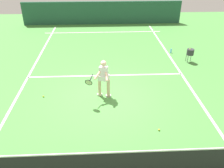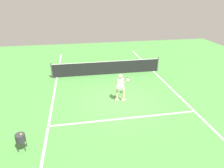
{
  "view_description": "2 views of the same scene",
  "coord_description": "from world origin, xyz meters",
  "px_view_note": "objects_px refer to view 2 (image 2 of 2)",
  "views": [
    {
      "loc": [
        0.19,
        8.06,
        5.14
      ],
      "look_at": [
        -0.19,
        0.45,
        0.81
      ],
      "focal_mm": 38.22,
      "sensor_mm": 36.0,
      "label": 1
    },
    {
      "loc": [
        -2.08,
        -9.67,
        5.5
      ],
      "look_at": [
        -0.26,
        0.45,
        0.82
      ],
      "focal_mm": 32.41,
      "sensor_mm": 36.0,
      "label": 2
    }
  ],
  "objects_px": {
    "tennis_ball_near": "(86,86)",
    "tennis_ball_mid": "(161,96)",
    "ball_hopper": "(20,138)",
    "tennis_player": "(121,86)"
  },
  "relations": [
    {
      "from": "tennis_ball_mid",
      "to": "ball_hopper",
      "type": "distance_m",
      "value": 7.58
    },
    {
      "from": "tennis_player",
      "to": "tennis_ball_mid",
      "type": "bearing_deg",
      "value": -1.51
    },
    {
      "from": "tennis_ball_near",
      "to": "tennis_ball_mid",
      "type": "height_order",
      "value": "same"
    },
    {
      "from": "tennis_ball_mid",
      "to": "tennis_ball_near",
      "type": "bearing_deg",
      "value": 151.92
    },
    {
      "from": "tennis_player",
      "to": "ball_hopper",
      "type": "distance_m",
      "value": 5.51
    },
    {
      "from": "tennis_player",
      "to": "tennis_ball_near",
      "type": "bearing_deg",
      "value": 129.21
    },
    {
      "from": "tennis_player",
      "to": "tennis_ball_mid",
      "type": "height_order",
      "value": "tennis_player"
    },
    {
      "from": "ball_hopper",
      "to": "tennis_ball_near",
      "type": "bearing_deg",
      "value": 62.51
    },
    {
      "from": "tennis_player",
      "to": "ball_hopper",
      "type": "bearing_deg",
      "value": -145.18
    },
    {
      "from": "tennis_player",
      "to": "ball_hopper",
      "type": "height_order",
      "value": "tennis_player"
    }
  ]
}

